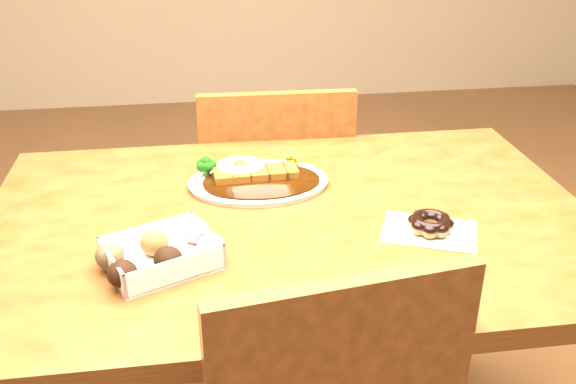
{
  "coord_description": "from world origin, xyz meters",
  "views": [
    {
      "loc": [
        -0.17,
        -1.1,
        1.36
      ],
      "look_at": [
        -0.01,
        -0.02,
        0.81
      ],
      "focal_mm": 40.0,
      "sensor_mm": 36.0,
      "label": 1
    }
  ],
  "objects": [
    {
      "name": "table",
      "position": [
        0.0,
        0.0,
        0.65
      ],
      "size": [
        1.2,
        0.8,
        0.75
      ],
      "color": "#4F290F",
      "rests_on": "ground"
    },
    {
      "name": "chair_far",
      "position": [
        0.03,
        0.53,
        0.48
      ],
      "size": [
        0.43,
        0.43,
        0.87
      ],
      "rotation": [
        0.0,
        0.0,
        3.11
      ],
      "color": "#4F290F",
      "rests_on": "ground"
    },
    {
      "name": "katsu_curry_plate",
      "position": [
        -0.05,
        0.15,
        0.76
      ],
      "size": [
        0.3,
        0.22,
        0.06
      ],
      "rotation": [
        0.0,
        0.0,
        -0.02
      ],
      "color": "white",
      "rests_on": "table"
    },
    {
      "name": "donut_box",
      "position": [
        -0.25,
        -0.15,
        0.78
      ],
      "size": [
        0.22,
        0.2,
        0.05
      ],
      "rotation": [
        0.0,
        0.0,
        0.41
      ],
      "color": "white",
      "rests_on": "table"
    },
    {
      "name": "pon_de_ring",
      "position": [
        0.25,
        -0.1,
        0.77
      ],
      "size": [
        0.21,
        0.18,
        0.03
      ],
      "rotation": [
        0.0,
        0.0,
        -0.39
      ],
      "color": "silver",
      "rests_on": "table"
    }
  ]
}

